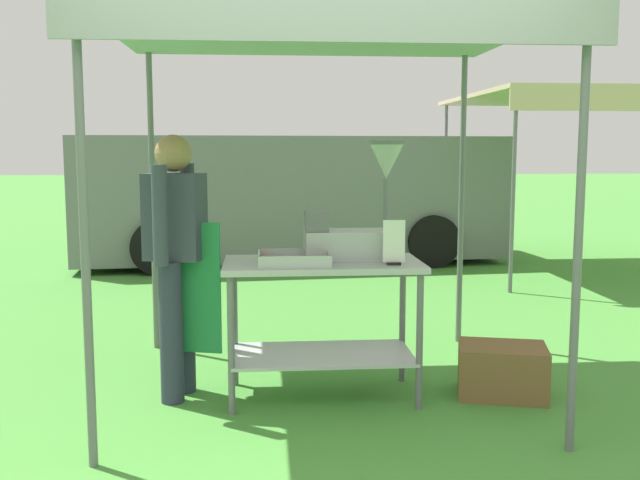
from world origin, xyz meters
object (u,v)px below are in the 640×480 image
donut_tray (293,261)px  donut_fryer (356,222)px  vendor (177,252)px  supply_crate (502,371)px  donut_cart (323,298)px  stall_canopy (321,37)px  menu_sign (394,246)px  neighbour_tent (601,100)px  van_grey (292,196)px

donut_tray → donut_fryer: (0.40, 0.17, 0.21)m
vendor → supply_crate: bearing=-4.0°
donut_fryer → donut_cart: bearing=-161.4°
stall_canopy → donut_fryer: (0.21, -0.03, -1.11)m
donut_fryer → menu_sign: (0.19, -0.24, -0.12)m
donut_cart → donut_tray: donut_tray is taller
vendor → supply_crate: size_ratio=2.64×
donut_cart → menu_sign: 0.56m
donut_fryer → vendor: size_ratio=0.45×
donut_fryer → stall_canopy: bearing=172.8°
donut_fryer → vendor: bearing=-179.7°
donut_tray → neighbour_tent: 6.24m
donut_tray → donut_fryer: donut_fryer is taller
supply_crate → van_grey: bearing=100.7°
donut_cart → vendor: bearing=175.8°
donut_cart → supply_crate: 1.21m
stall_canopy → vendor: stall_canopy is taller
stall_canopy → menu_sign: stall_canopy is taller
donut_cart → neighbour_tent: neighbour_tent is taller
donut_cart → donut_tray: 0.32m
donut_fryer → van_grey: van_grey is taller
vendor → van_grey: 5.64m
stall_canopy → donut_cart: stall_canopy is taller
donut_tray → neighbour_tent: (4.02, 4.61, 1.27)m
stall_canopy → vendor: 1.56m
donut_cart → donut_fryer: 0.51m
donut_fryer → donut_tray: bearing=-156.3°
stall_canopy → neighbour_tent: (3.84, 4.41, -0.06)m
menu_sign → neighbour_tent: bearing=53.7°
donut_fryer → menu_sign: donut_fryer is taller
donut_tray → menu_sign: 0.60m
donut_fryer → van_grey: 5.56m
neighbour_tent → stall_canopy: bearing=-131.0°
menu_sign → van_grey: van_grey is taller
stall_canopy → donut_fryer: stall_canopy is taller
donut_cart → vendor: 0.93m
menu_sign → van_grey: size_ratio=0.05×
supply_crate → van_grey: 5.85m
stall_canopy → donut_tray: bearing=-132.5°
van_grey → supply_crate: bearing=-79.3°
menu_sign → neighbour_tent: size_ratio=0.08×
supply_crate → donut_cart: bearing=176.2°
stall_canopy → donut_tray: stall_canopy is taller
donut_tray → vendor: (-0.70, 0.17, 0.03)m
van_grey → neighbour_tent: size_ratio=1.73×
donut_tray → van_grey: size_ratio=0.07×
stall_canopy → donut_tray: 1.35m
supply_crate → van_grey: (-1.08, 5.70, 0.72)m
donut_fryer → van_grey: (-0.18, 5.56, -0.20)m
donut_tray → donut_fryer: size_ratio=0.58×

